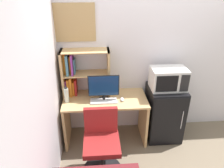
% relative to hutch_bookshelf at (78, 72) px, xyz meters
% --- Properties ---
extents(wall_back, '(6.40, 0.04, 2.60)m').
position_rel_hutch_bookshelf_xyz_m(wall_back, '(1.71, 0.15, 0.20)').
color(wall_back, silver).
rests_on(wall_back, ground_plane).
extents(wall_left, '(0.04, 4.40, 2.60)m').
position_rel_hutch_bookshelf_xyz_m(wall_left, '(-0.31, -1.47, 0.20)').
color(wall_left, silver).
rests_on(wall_left, ground_plane).
extents(desk, '(1.23, 0.60, 0.75)m').
position_rel_hutch_bookshelf_xyz_m(desk, '(0.38, -0.17, -0.58)').
color(desk, tan).
rests_on(desk, ground_plane).
extents(hutch_bookshelf, '(0.69, 0.27, 0.69)m').
position_rel_hutch_bookshelf_xyz_m(hutch_bookshelf, '(0.00, 0.00, 0.00)').
color(hutch_bookshelf, tan).
rests_on(hutch_bookshelf, desk).
extents(monitor, '(0.44, 0.18, 0.39)m').
position_rel_hutch_bookshelf_xyz_m(monitor, '(0.36, -0.23, -0.14)').
color(monitor, black).
rests_on(monitor, desk).
extents(keyboard, '(0.38, 0.16, 0.02)m').
position_rel_hutch_bookshelf_xyz_m(keyboard, '(0.35, -0.26, -0.35)').
color(keyboard, silver).
rests_on(keyboard, desk).
extents(computer_mouse, '(0.06, 0.10, 0.04)m').
position_rel_hutch_bookshelf_xyz_m(computer_mouse, '(0.62, -0.25, -0.34)').
color(computer_mouse, silver).
rests_on(computer_mouse, desk).
extents(water_bottle, '(0.06, 0.06, 0.24)m').
position_rel_hutch_bookshelf_xyz_m(water_bottle, '(-0.17, -0.23, -0.24)').
color(water_bottle, silver).
rests_on(water_bottle, desk).
extents(mini_fridge, '(0.53, 0.54, 0.87)m').
position_rel_hutch_bookshelf_xyz_m(mini_fridge, '(1.30, -0.16, -0.67)').
color(mini_fridge, black).
rests_on(mini_fridge, ground_plane).
extents(microwave, '(0.51, 0.34, 0.32)m').
position_rel_hutch_bookshelf_xyz_m(microwave, '(1.30, -0.16, -0.07)').
color(microwave, silver).
rests_on(microwave, mini_fridge).
extents(desk_chair, '(0.52, 0.52, 0.88)m').
position_rel_hutch_bookshelf_xyz_m(desk_chair, '(0.30, -0.79, -0.71)').
color(desk_chair, black).
rests_on(desk_chair, ground_plane).
extents(wall_corkboard, '(0.69, 0.02, 0.52)m').
position_rel_hutch_bookshelf_xyz_m(wall_corkboard, '(-0.07, 0.11, 0.69)').
color(wall_corkboard, tan).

